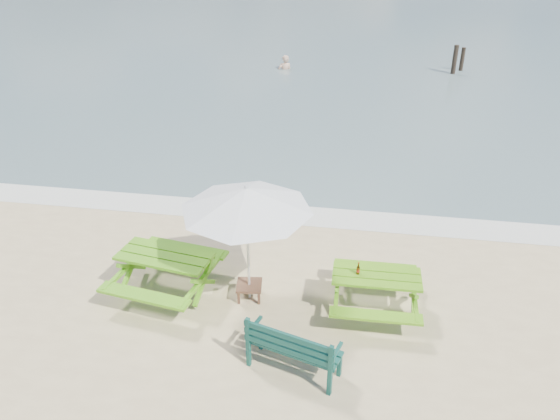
% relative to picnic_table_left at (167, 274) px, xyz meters
% --- Properties ---
extents(foam_strip, '(22.00, 0.90, 0.01)m').
position_rel_picnic_table_left_xyz_m(foam_strip, '(1.66, 3.17, -0.37)').
color(foam_strip, silver).
rests_on(foam_strip, ground).
extents(picnic_table_left, '(1.94, 2.09, 0.79)m').
position_rel_picnic_table_left_xyz_m(picnic_table_left, '(0.00, 0.00, 0.00)').
color(picnic_table_left, '#529817').
rests_on(picnic_table_left, ground).
extents(picnic_table_right, '(1.51, 1.68, 0.71)m').
position_rel_picnic_table_left_xyz_m(picnic_table_right, '(3.71, 0.09, -0.04)').
color(picnic_table_right, '#5A9A17').
rests_on(picnic_table_right, ground).
extents(park_bench, '(1.49, 0.86, 0.87)m').
position_rel_picnic_table_left_xyz_m(park_bench, '(2.53, -1.57, -0.11)').
color(park_bench, '#0E3B33').
rests_on(park_bench, ground).
extents(side_table, '(0.50, 0.50, 0.29)m').
position_rel_picnic_table_left_xyz_m(side_table, '(1.50, 0.05, -0.23)').
color(side_table, brown).
rests_on(side_table, ground).
extents(patio_umbrella, '(2.50, 2.50, 2.20)m').
position_rel_picnic_table_left_xyz_m(patio_umbrella, '(1.50, 0.05, 1.62)').
color(patio_umbrella, silver).
rests_on(patio_umbrella, ground).
extents(beer_bottle, '(0.06, 0.06, 0.23)m').
position_rel_picnic_table_left_xyz_m(beer_bottle, '(3.39, 0.07, 0.41)').
color(beer_bottle, '#8C4A14').
rests_on(beer_bottle, picnic_table_right).
extents(swimmer, '(0.73, 0.61, 1.70)m').
position_rel_picnic_table_left_xyz_m(swimmer, '(-0.30, 16.11, -0.62)').
color(swimmer, tan).
rests_on(swimmer, ground).
extents(mooring_pilings, '(0.58, 0.78, 1.40)m').
position_rel_picnic_table_left_xyz_m(mooring_pilings, '(7.05, 16.71, 0.08)').
color(mooring_pilings, black).
rests_on(mooring_pilings, ground).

